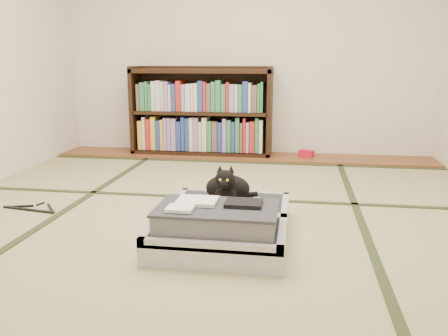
# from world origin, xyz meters

# --- Properties ---
(floor) EXTENTS (4.50, 4.50, 0.00)m
(floor) POSITION_xyz_m (0.00, 0.00, 0.00)
(floor) COLOR tan
(floor) RESTS_ON ground
(wood_strip) EXTENTS (4.00, 0.50, 0.02)m
(wood_strip) POSITION_xyz_m (0.00, 2.00, 0.01)
(wood_strip) COLOR brown
(wood_strip) RESTS_ON ground
(red_item) EXTENTS (0.17, 0.14, 0.07)m
(red_item) POSITION_xyz_m (0.67, 2.03, 0.06)
(red_item) COLOR red
(red_item) RESTS_ON wood_strip
(tatami_borders) EXTENTS (4.00, 4.50, 0.01)m
(tatami_borders) POSITION_xyz_m (0.00, 0.49, 0.00)
(tatami_borders) COLOR #2D381E
(tatami_borders) RESTS_ON ground
(bookcase) EXTENTS (1.53, 0.35, 0.98)m
(bookcase) POSITION_xyz_m (-0.47, 2.07, 0.45)
(bookcase) COLOR black
(bookcase) RESTS_ON wood_strip
(suitcase) EXTENTS (0.73, 0.97, 0.29)m
(suitcase) POSITION_xyz_m (0.17, -0.44, 0.10)
(suitcase) COLOR silver
(suitcase) RESTS_ON floor
(cat) EXTENTS (0.32, 0.33, 0.26)m
(cat) POSITION_xyz_m (0.15, -0.14, 0.24)
(cat) COLOR black
(cat) RESTS_ON suitcase
(cable_coil) EXTENTS (0.10, 0.10, 0.02)m
(cable_coil) POSITION_xyz_m (0.33, -0.11, 0.15)
(cable_coil) COLOR white
(cable_coil) RESTS_ON suitcase
(hanger) EXTENTS (0.42, 0.22, 0.01)m
(hanger) POSITION_xyz_m (-1.25, -0.07, 0.01)
(hanger) COLOR black
(hanger) RESTS_ON floor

